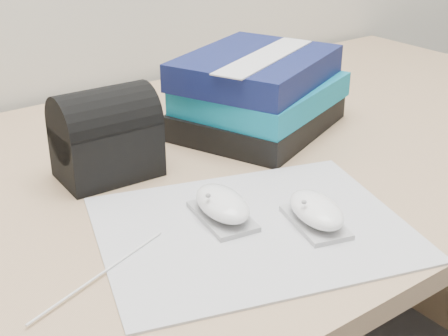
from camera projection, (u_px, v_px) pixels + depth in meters
desk at (204, 261)px, 1.13m from camera, size 1.60×0.80×0.73m
mousepad at (252, 228)px, 0.78m from camera, size 0.45×0.39×0.00m
mouse_rear at (222, 206)px, 0.79m from camera, size 0.07×0.11×0.04m
mouse_front at (316, 212)px, 0.78m from camera, size 0.08×0.11×0.04m
usb_cable at (101, 274)px, 0.68m from camera, size 0.20×0.07×0.00m
book_stack at (258, 93)px, 1.06m from camera, size 0.33×0.30×0.13m
pouch at (106, 135)px, 0.89m from camera, size 0.14×0.10×0.13m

